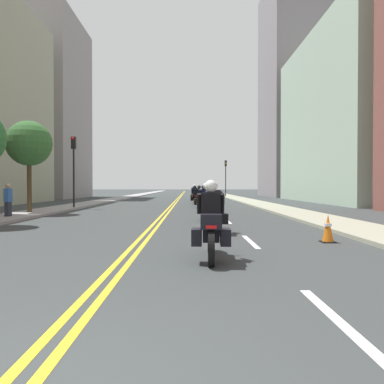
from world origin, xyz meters
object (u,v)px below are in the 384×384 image
(motorcycle_0, at_px, (211,227))
(motorcycle_4, at_px, (199,199))
(motorcycle_6, at_px, (194,195))
(motorcycle_3, at_px, (204,201))
(motorcycle_1, at_px, (214,213))
(traffic_cone_0, at_px, (328,229))
(traffic_light_far, at_px, (226,172))
(motorcycle_2, at_px, (206,205))
(pedestrian_1, at_px, (8,201))
(street_tree_1, at_px, (29,144))
(motorcycle_7, at_px, (194,194))
(motorcycle_5, at_px, (195,197))
(traffic_light_near, at_px, (74,159))

(motorcycle_0, bearing_deg, motorcycle_4, 91.77)
(motorcycle_0, height_order, motorcycle_6, motorcycle_6)
(motorcycle_0, xyz_separation_m, motorcycle_3, (0.40, 14.13, -0.01))
(motorcycle_3, distance_m, motorcycle_4, 4.54)
(motorcycle_0, distance_m, motorcycle_1, 4.47)
(motorcycle_4, xyz_separation_m, traffic_cone_0, (3.01, -16.31, -0.27))
(motorcycle_4, xyz_separation_m, traffic_light_far, (4.32, 25.13, 2.83))
(motorcycle_2, bearing_deg, motorcycle_0, -90.83)
(motorcycle_3, bearing_deg, traffic_cone_0, -77.20)
(pedestrian_1, bearing_deg, motorcycle_6, -20.51)
(motorcycle_0, relative_size, street_tree_1, 0.45)
(motorcycle_1, bearing_deg, motorcycle_7, 87.91)
(motorcycle_5, xyz_separation_m, traffic_cone_0, (3.23, -21.05, -0.27))
(motorcycle_7, height_order, traffic_light_near, traffic_light_near)
(motorcycle_0, xyz_separation_m, motorcycle_1, (0.37, 4.46, -0.01))
(motorcycle_6, bearing_deg, motorcycle_7, 88.81)
(motorcycle_0, height_order, motorcycle_4, motorcycle_0)
(motorcycle_2, distance_m, motorcycle_4, 9.87)
(motorcycle_0, height_order, motorcycle_7, motorcycle_0)
(motorcycle_3, xyz_separation_m, motorcycle_6, (-0.33, 13.90, 0.01))
(motorcycle_0, height_order, motorcycle_5, motorcycle_0)
(motorcycle_6, height_order, traffic_light_near, traffic_light_near)
(motorcycle_4, relative_size, traffic_cone_0, 2.76)
(motorcycle_7, height_order, traffic_light_far, traffic_light_far)
(motorcycle_5, bearing_deg, traffic_cone_0, -82.70)
(motorcycle_5, bearing_deg, motorcycle_3, -89.28)
(motorcycle_0, bearing_deg, traffic_light_near, 117.70)
(motorcycle_4, relative_size, pedestrian_1, 1.26)
(traffic_cone_0, bearing_deg, motorcycle_3, 103.75)
(motorcycle_0, bearing_deg, motorcycle_2, 90.72)
(motorcycle_7, bearing_deg, pedestrian_1, -113.42)
(motorcycle_2, height_order, traffic_cone_0, motorcycle_2)
(traffic_light_near, bearing_deg, motorcycle_2, -45.32)
(traffic_light_far, bearing_deg, motorcycle_1, -96.12)
(traffic_light_near, bearing_deg, motorcycle_6, 52.85)
(motorcycle_3, bearing_deg, motorcycle_5, 91.20)
(motorcycle_0, bearing_deg, pedestrian_1, 134.77)
(motorcycle_4, distance_m, pedestrian_1, 12.74)
(motorcycle_2, height_order, traffic_light_near, traffic_light_near)
(motorcycle_0, height_order, street_tree_1, street_tree_1)
(motorcycle_3, relative_size, pedestrian_1, 1.41)
(motorcycle_7, relative_size, pedestrian_1, 1.29)
(motorcycle_1, relative_size, motorcycle_4, 1.02)
(traffic_cone_0, distance_m, traffic_light_far, 41.57)
(motorcycle_0, relative_size, motorcycle_3, 0.97)
(motorcycle_3, height_order, traffic_light_far, traffic_light_far)
(motorcycle_1, xyz_separation_m, traffic_cone_0, (2.91, -2.10, -0.29))
(motorcycle_0, height_order, traffic_light_far, traffic_light_far)
(motorcycle_0, distance_m, motorcycle_7, 32.36)
(motorcycle_5, bearing_deg, motorcycle_2, -90.50)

